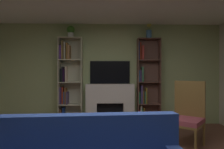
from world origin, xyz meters
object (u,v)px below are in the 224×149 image
Objects in this scene: bookshelf_left at (68,80)px; bookshelf_right at (146,84)px; potted_plant at (71,31)px; vase_with_flowers at (149,33)px; tv at (110,72)px; fireplace at (110,103)px; armchair at (187,114)px.

bookshelf_left is 1.97m from bookshelf_right.
vase_with_flowers is at bearing -0.02° from potted_plant.
tv is 1.40m from vase_with_flowers.
bookshelf_right is (0.92, -0.06, -0.31)m from tv.
fireplace is 0.80m from tv.
bookshelf_right reaches higher than tv.
potted_plant reaches higher than armchair.
potted_plant is (-0.98, -0.12, 1.03)m from tv.
bookshelf_left is (-1.05, -0.00, 0.59)m from fireplace.
bookshelf_right is at bearing 1.96° from fireplace.
fireplace is 1.11× the size of armchair.
armchair is at bearing -74.47° from vase_with_flowers.
armchair is at bearing -31.24° from potted_plant.
fireplace is 2.07m from potted_plant.
armchair is (2.44, -1.46, -0.58)m from bookshelf_left.
potted_plant is at bearing -178.25° from bookshelf_right.
bookshelf_left is at bearing 159.57° from potted_plant.
potted_plant reaches higher than bookshelf_left.
armchair is (0.47, -1.49, -0.47)m from bookshelf_right.
bookshelf_right is at bearing -3.87° from tv.
armchair is at bearing -46.59° from fireplace.
potted_plant is 1.97m from vase_with_flowers.
vase_with_flowers is at bearing -1.58° from fireplace.
armchair is (2.37, -1.44, -1.80)m from potted_plant.
potted_plant is (0.07, -0.03, 1.22)m from bookshelf_left.
tv is at bearing 90.00° from fireplace.
bookshelf_left reaches higher than armchair.
potted_plant is at bearing -20.43° from bookshelf_left.
potted_plant is 0.26× the size of armchair.
bookshelf_right is 1.30m from vase_with_flowers.
vase_with_flowers is (0.98, -0.12, 0.99)m from tv.
armchair is (0.40, -1.44, -1.77)m from vase_with_flowers.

